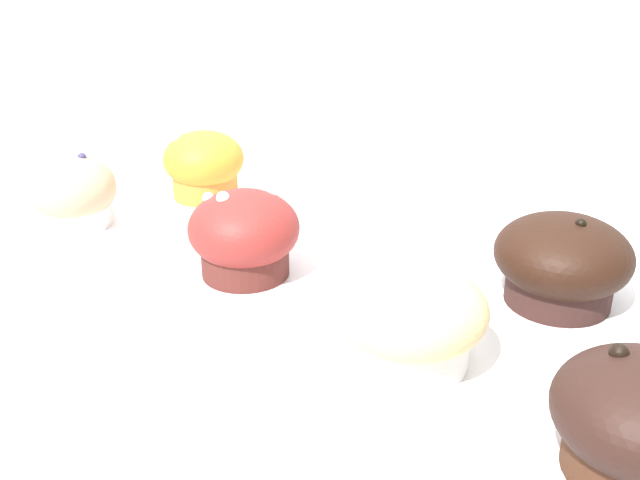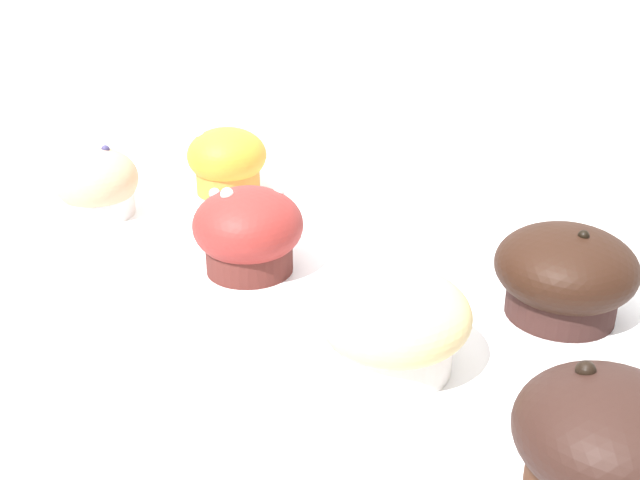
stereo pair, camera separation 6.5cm
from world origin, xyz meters
TOP-DOWN VIEW (x-y plane):
  - wall_back at (0.00, 0.60)m, footprint 3.20×0.10m
  - muffin_front_center at (-0.17, 0.09)m, footprint 0.09×0.09m
  - muffin_back_left at (0.32, 0.03)m, footprint 0.11×0.11m
  - muffin_front_left at (0.21, -0.09)m, footprint 0.11×0.11m
  - muffin_front_right at (-0.06, 0.19)m, footprint 0.09×0.09m
  - muffin_back_center at (0.04, 0.02)m, footprint 0.10×0.10m

SIDE VIEW (x-z plane):
  - wall_back at x=0.00m, z-range 0.00..1.80m
  - muffin_front_center at x=-0.17m, z-range 0.88..0.95m
  - muffin_front_left at x=0.21m, z-range 0.88..0.95m
  - muffin_front_right at x=-0.06m, z-range 0.88..0.96m
  - muffin_back_left at x=0.32m, z-range 0.88..0.96m
  - muffin_back_center at x=0.04m, z-range 0.88..0.96m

